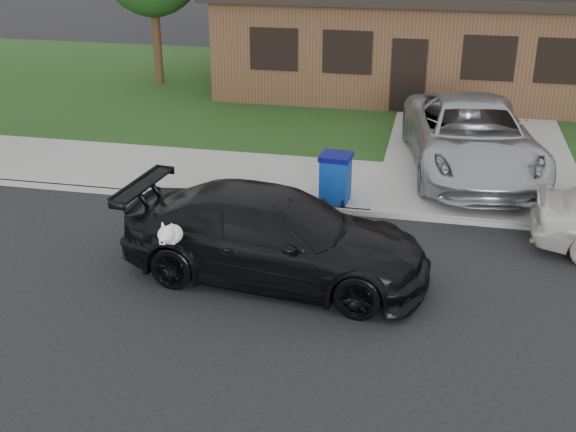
# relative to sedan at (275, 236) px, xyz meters

# --- Properties ---
(ground) EXTENTS (120.00, 120.00, 0.00)m
(ground) POSITION_rel_sedan_xyz_m (-2.43, -0.60, -0.76)
(ground) COLOR black
(ground) RESTS_ON ground
(sidewalk) EXTENTS (60.00, 3.00, 0.12)m
(sidewalk) POSITION_rel_sedan_xyz_m (-2.43, 4.40, -0.70)
(sidewalk) COLOR gray
(sidewalk) RESTS_ON ground
(curb) EXTENTS (60.00, 0.12, 0.12)m
(curb) POSITION_rel_sedan_xyz_m (-2.43, 2.90, -0.70)
(curb) COLOR gray
(curb) RESTS_ON ground
(lawn) EXTENTS (60.00, 13.00, 0.13)m
(lawn) POSITION_rel_sedan_xyz_m (-2.43, 12.40, -0.69)
(lawn) COLOR #193814
(lawn) RESTS_ON ground
(driveway) EXTENTS (4.50, 13.00, 0.14)m
(driveway) POSITION_rel_sedan_xyz_m (3.57, 9.40, -0.69)
(driveway) COLOR gray
(driveway) RESTS_ON ground
(sedan) EXTENTS (5.40, 2.75, 1.51)m
(sedan) POSITION_rel_sedan_xyz_m (0.00, 0.00, 0.00)
(sedan) COLOR black
(sedan) RESTS_ON ground
(minivan) EXTENTS (3.53, 6.17, 1.62)m
(minivan) POSITION_rel_sedan_xyz_m (3.30, 5.67, 0.19)
(minivan) COLOR #A6A9AE
(minivan) RESTS_ON driveway
(recycling_bin) EXTENTS (0.67, 0.69, 1.03)m
(recycling_bin) POSITION_rel_sedan_xyz_m (0.54, 3.25, -0.12)
(recycling_bin) COLOR navy
(recycling_bin) RESTS_ON sidewalk
(house) EXTENTS (12.60, 8.60, 4.65)m
(house) POSITION_rel_sedan_xyz_m (1.57, 14.39, 1.38)
(house) COLOR #422B1C
(house) RESTS_ON ground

